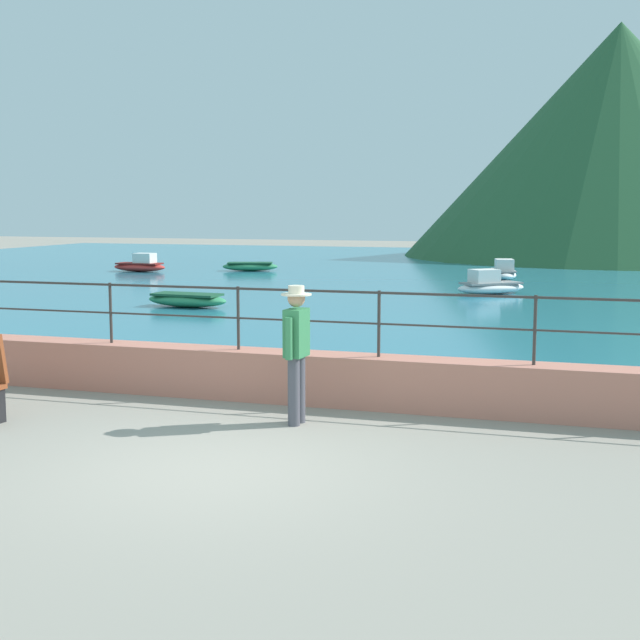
{
  "coord_description": "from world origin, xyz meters",
  "views": [
    {
      "loc": [
        3.68,
        -8.06,
        2.71
      ],
      "look_at": [
        0.04,
        3.7,
        1.1
      ],
      "focal_mm": 48.58,
      "sensor_mm": 36.0,
      "label": 1
    }
  ],
  "objects_px": {
    "person_walking": "(296,347)",
    "boat_5": "(187,300)",
    "boat_2": "(503,272)",
    "boat_0": "(250,266)",
    "boat_3": "(141,265)",
    "boat_4": "(490,285)"
  },
  "relations": [
    {
      "from": "boat_3",
      "to": "boat_4",
      "type": "distance_m",
      "value": 15.64
    },
    {
      "from": "boat_5",
      "to": "boat_2",
      "type": "bearing_deg",
      "value": 57.66
    },
    {
      "from": "person_walking",
      "to": "boat_5",
      "type": "bearing_deg",
      "value": 122.0
    },
    {
      "from": "boat_2",
      "to": "boat_4",
      "type": "height_order",
      "value": "same"
    },
    {
      "from": "person_walking",
      "to": "boat_2",
      "type": "height_order",
      "value": "person_walking"
    },
    {
      "from": "boat_5",
      "to": "boat_3",
      "type": "bearing_deg",
      "value": 124.11
    },
    {
      "from": "boat_0",
      "to": "boat_5",
      "type": "height_order",
      "value": "same"
    },
    {
      "from": "boat_2",
      "to": "boat_5",
      "type": "height_order",
      "value": "boat_2"
    },
    {
      "from": "boat_0",
      "to": "boat_2",
      "type": "relative_size",
      "value": 1.01
    },
    {
      "from": "boat_4",
      "to": "person_walking",
      "type": "bearing_deg",
      "value": -92.0
    },
    {
      "from": "person_walking",
      "to": "boat_2",
      "type": "xyz_separation_m",
      "value": [
        0.48,
        22.26,
        -0.65
      ]
    },
    {
      "from": "person_walking",
      "to": "boat_4",
      "type": "relative_size",
      "value": 0.74
    },
    {
      "from": "boat_0",
      "to": "boat_3",
      "type": "relative_size",
      "value": 1.07
    },
    {
      "from": "person_walking",
      "to": "boat_5",
      "type": "height_order",
      "value": "person_walking"
    },
    {
      "from": "person_walking",
      "to": "boat_5",
      "type": "relative_size",
      "value": 0.74
    },
    {
      "from": "boat_0",
      "to": "boat_3",
      "type": "xyz_separation_m",
      "value": [
        -4.19,
        -1.67,
        0.07
      ]
    },
    {
      "from": "boat_0",
      "to": "boat_2",
      "type": "height_order",
      "value": "boat_2"
    },
    {
      "from": "person_walking",
      "to": "boat_0",
      "type": "bearing_deg",
      "value": 113.1
    },
    {
      "from": "person_walking",
      "to": "boat_2",
      "type": "distance_m",
      "value": 22.27
    },
    {
      "from": "boat_0",
      "to": "boat_2",
      "type": "bearing_deg",
      "value": -6.62
    },
    {
      "from": "boat_4",
      "to": "boat_5",
      "type": "xyz_separation_m",
      "value": [
        -7.34,
        -5.88,
        -0.07
      ]
    },
    {
      "from": "boat_0",
      "to": "boat_5",
      "type": "bearing_deg",
      "value": -75.58
    }
  ]
}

